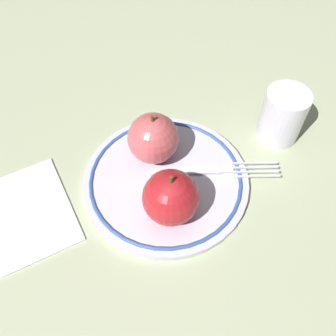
{
  "coord_description": "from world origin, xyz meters",
  "views": [
    {
      "loc": [
        -0.23,
        -0.19,
        0.47
      ],
      "look_at": [
        0.0,
        0.02,
        0.03
      ],
      "focal_mm": 40.0,
      "sensor_mm": 36.0,
      "label": 1
    }
  ],
  "objects_px": {
    "apple_second_whole": "(171,198)",
    "apple_red_whole": "(153,138)",
    "napkin_folded": "(28,212)",
    "plate": "(168,178)",
    "fork": "(210,170)",
    "drinking_glass": "(282,116)"
  },
  "relations": [
    {
      "from": "napkin_folded",
      "to": "fork",
      "type": "bearing_deg",
      "value": -35.38
    },
    {
      "from": "apple_red_whole",
      "to": "apple_second_whole",
      "type": "bearing_deg",
      "value": -125.05
    },
    {
      "from": "apple_second_whole",
      "to": "fork",
      "type": "height_order",
      "value": "apple_second_whole"
    },
    {
      "from": "plate",
      "to": "napkin_folded",
      "type": "bearing_deg",
      "value": 146.39
    },
    {
      "from": "fork",
      "to": "napkin_folded",
      "type": "bearing_deg",
      "value": -167.36
    },
    {
      "from": "napkin_folded",
      "to": "plate",
      "type": "bearing_deg",
      "value": -33.61
    },
    {
      "from": "plate",
      "to": "apple_second_whole",
      "type": "relative_size",
      "value": 2.88
    },
    {
      "from": "fork",
      "to": "napkin_folded",
      "type": "height_order",
      "value": "fork"
    },
    {
      "from": "drinking_glass",
      "to": "napkin_folded",
      "type": "distance_m",
      "value": 0.41
    },
    {
      "from": "plate",
      "to": "apple_second_whole",
      "type": "bearing_deg",
      "value": -135.7
    },
    {
      "from": "apple_second_whole",
      "to": "drinking_glass",
      "type": "bearing_deg",
      "value": -7.98
    },
    {
      "from": "napkin_folded",
      "to": "apple_second_whole",
      "type": "bearing_deg",
      "value": -50.57
    },
    {
      "from": "plate",
      "to": "apple_second_whole",
      "type": "xyz_separation_m",
      "value": [
        -0.04,
        -0.04,
        0.04
      ]
    },
    {
      "from": "apple_red_whole",
      "to": "fork",
      "type": "distance_m",
      "value": 0.1
    },
    {
      "from": "drinking_glass",
      "to": "napkin_folded",
      "type": "relative_size",
      "value": 0.57
    },
    {
      "from": "apple_red_whole",
      "to": "napkin_folded",
      "type": "height_order",
      "value": "apple_red_whole"
    },
    {
      "from": "apple_red_whole",
      "to": "napkin_folded",
      "type": "xyz_separation_m",
      "value": [
        -0.19,
        0.07,
        -0.05
      ]
    },
    {
      "from": "apple_second_whole",
      "to": "napkin_folded",
      "type": "xyz_separation_m",
      "value": [
        -0.13,
        0.16,
        -0.05
      ]
    },
    {
      "from": "apple_second_whole",
      "to": "fork",
      "type": "xyz_separation_m",
      "value": [
        0.09,
        0.0,
        -0.04
      ]
    },
    {
      "from": "apple_red_whole",
      "to": "napkin_folded",
      "type": "distance_m",
      "value": 0.21
    },
    {
      "from": "apple_second_whole",
      "to": "apple_red_whole",
      "type": "bearing_deg",
      "value": 54.95
    },
    {
      "from": "plate",
      "to": "fork",
      "type": "distance_m",
      "value": 0.06
    }
  ]
}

